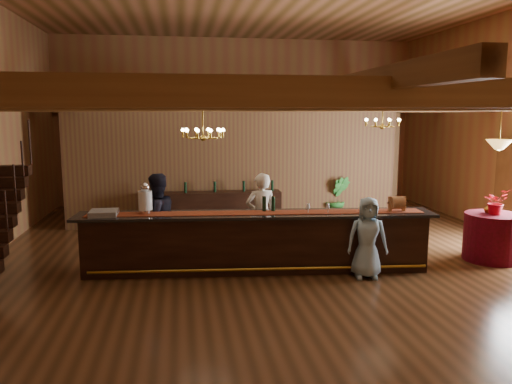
{
  "coord_description": "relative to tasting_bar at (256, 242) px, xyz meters",
  "views": [
    {
      "loc": [
        -1.98,
        -9.94,
        3.0
      ],
      "look_at": [
        -0.36,
        0.69,
        1.32
      ],
      "focal_mm": 35.0,
      "sensor_mm": 36.0,
      "label": 1
    }
  ],
  "objects": [
    {
      "name": "floor",
      "position": [
        0.57,
        0.71,
        -0.58
      ],
      "size": [
        14.0,
        14.0,
        0.0
      ],
      "primitive_type": "plane",
      "color": "#3D2614",
      "rests_on": "ground"
    },
    {
      "name": "wall_back",
      "position": [
        0.57,
        7.71,
        2.17
      ],
      "size": [
        12.0,
        0.1,
        5.5
      ],
      "primitive_type": "cube",
      "color": "#995A38",
      "rests_on": "floor"
    },
    {
      "name": "wall_front",
      "position": [
        0.57,
        -6.29,
        2.17
      ],
      "size": [
        12.0,
        0.1,
        5.5
      ],
      "primitive_type": "cube",
      "color": "#995A38",
      "rests_on": "floor"
    },
    {
      "name": "beam_grid",
      "position": [
        0.57,
        1.22,
        2.66
      ],
      "size": [
        11.9,
        13.9,
        0.39
      ],
      "color": "brown",
      "rests_on": "wall_left"
    },
    {
      "name": "support_posts",
      "position": [
        0.57,
        0.21,
        1.02
      ],
      "size": [
        9.2,
        10.2,
        3.2
      ],
      "color": "brown",
      "rests_on": "floor"
    },
    {
      "name": "partition_wall",
      "position": [
        0.07,
        4.21,
        0.97
      ],
      "size": [
        9.0,
        0.18,
        3.1
      ],
      "primitive_type": "cube",
      "color": "brown",
      "rests_on": "floor"
    },
    {
      "name": "window_right_back",
      "position": [
        6.52,
        1.71,
        0.97
      ],
      "size": [
        0.12,
        1.05,
        1.75
      ],
      "primitive_type": "cube",
      "color": "white",
      "rests_on": "wall_right"
    },
    {
      "name": "backroom_boxes",
      "position": [
        0.28,
        6.21,
        -0.05
      ],
      "size": [
        4.1,
        0.6,
        1.1
      ],
      "color": "black",
      "rests_on": "floor"
    },
    {
      "name": "tasting_bar",
      "position": [
        0.0,
        0.0,
        0.0
      ],
      "size": [
        6.88,
        1.44,
        1.15
      ],
      "rotation": [
        0.0,
        0.0,
        -0.09
      ],
      "color": "black",
      "rests_on": "floor"
    },
    {
      "name": "beverage_dispenser",
      "position": [
        -2.08,
        0.23,
        0.85
      ],
      "size": [
        0.26,
        0.26,
        0.6
      ],
      "color": "silver",
      "rests_on": "tasting_bar"
    },
    {
      "name": "glass_rack_tray",
      "position": [
        -2.84,
        0.19,
        0.61
      ],
      "size": [
        0.5,
        0.5,
        0.1
      ],
      "primitive_type": "cube",
      "color": "gray",
      "rests_on": "tasting_bar"
    },
    {
      "name": "raffle_drum",
      "position": [
        2.7,
        -0.28,
        0.74
      ],
      "size": [
        0.34,
        0.24,
        0.3
      ],
      "color": "brown",
      "rests_on": "tasting_bar"
    },
    {
      "name": "bar_bottle_0",
      "position": [
        0.17,
        0.12,
        0.71
      ],
      "size": [
        0.07,
        0.07,
        0.3
      ],
      "primitive_type": "cylinder",
      "color": "black",
      "rests_on": "tasting_bar"
    },
    {
      "name": "bar_bottle_1",
      "position": [
        0.35,
        0.1,
        0.71
      ],
      "size": [
        0.07,
        0.07,
        0.3
      ],
      "primitive_type": "cylinder",
      "color": "black",
      "rests_on": "tasting_bar"
    },
    {
      "name": "backbar_shelf",
      "position": [
        -0.53,
        3.77,
        -0.09
      ],
      "size": [
        3.49,
        0.62,
        0.98
      ],
      "primitive_type": "cube",
      "rotation": [
        0.0,
        0.0,
        -0.02
      ],
      "color": "black",
      "rests_on": "floor"
    },
    {
      "name": "round_table",
      "position": [
        4.94,
        -0.03,
        -0.09
      ],
      "size": [
        1.13,
        1.13,
        0.98
      ],
      "primitive_type": "cylinder",
      "color": "#5D0418",
      "rests_on": "floor"
    },
    {
      "name": "chandelier_left",
      "position": [
        -0.97,
        0.34,
        2.08
      ],
      "size": [
        0.8,
        0.8,
        0.7
      ],
      "color": "#AE8A2A",
      "rests_on": "beam_grid"
    },
    {
      "name": "chandelier_right",
      "position": [
        3.05,
        1.39,
        2.25
      ],
      "size": [
        0.8,
        0.8,
        0.53
      ],
      "color": "#AE8A2A",
      "rests_on": "beam_grid"
    },
    {
      "name": "pendant_lamp",
      "position": [
        4.94,
        -0.03,
        1.82
      ],
      "size": [
        0.52,
        0.52,
        0.9
      ],
      "color": "#AE8A2A",
      "rests_on": "beam_grid"
    },
    {
      "name": "bartender",
      "position": [
        0.23,
        0.87,
        0.32
      ],
      "size": [
        0.69,
        0.49,
        1.8
      ],
      "primitive_type": "imported",
      "rotation": [
        0.0,
        0.0,
        3.23
      ],
      "color": "white",
      "rests_on": "floor"
    },
    {
      "name": "staff_second",
      "position": [
        -1.91,
        0.68,
        0.35
      ],
      "size": [
        1.14,
        1.11,
        1.85
      ],
      "primitive_type": "imported",
      "rotation": [
        0.0,
        0.0,
        3.82
      ],
      "color": "black",
      "rests_on": "floor"
    },
    {
      "name": "guest",
      "position": [
        1.96,
        -0.7,
        0.18
      ],
      "size": [
        0.82,
        0.61,
        1.51
      ],
      "primitive_type": "imported",
      "rotation": [
        0.0,
        0.0,
        -0.19
      ],
      "color": "#93BED9",
      "rests_on": "floor"
    },
    {
      "name": "floor_plant",
      "position": [
        2.95,
        4.16,
        0.07
      ],
      "size": [
        0.8,
        0.69,
        1.29
      ],
      "primitive_type": "imported",
      "rotation": [
        0.0,
        0.0,
        -0.18
      ],
      "color": "#257327",
      "rests_on": "floor"
    },
    {
      "name": "table_flowers",
      "position": [
        4.93,
        -0.08,
        0.66
      ],
      "size": [
        0.56,
        0.51,
        0.52
      ],
      "primitive_type": "imported",
      "rotation": [
        0.0,
        0.0,
        0.27
      ],
      "color": "#B40919",
      "rests_on": "round_table"
    },
    {
      "name": "table_vase",
      "position": [
        4.89,
        0.1,
        0.55
      ],
      "size": [
        0.15,
        0.15,
        0.29
      ],
      "primitive_type": "imported",
      "rotation": [
        0.0,
        0.0,
        -0.04
      ],
      "color": "#AE8A2A",
      "rests_on": "round_table"
    }
  ]
}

